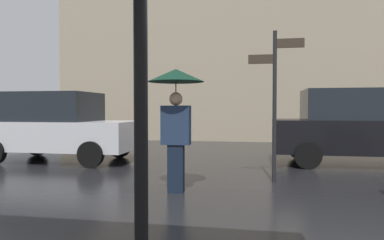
{
  "coord_description": "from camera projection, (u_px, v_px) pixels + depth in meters",
  "views": [
    {
      "loc": [
        0.11,
        -2.86,
        1.46
      ],
      "look_at": [
        -1.43,
        5.6,
        1.19
      ],
      "focal_mm": 32.91,
      "sensor_mm": 36.0,
      "label": 1
    }
  ],
  "objects": [
    {
      "name": "parked_car_right",
      "position": [
        58.0,
        126.0,
        9.9
      ],
      "size": [
        4.21,
        2.06,
        1.92
      ],
      "rotation": [
        0.0,
        0.0,
        3.23
      ],
      "color": "silver",
      "rests_on": "ground"
    },
    {
      "name": "street_signpost",
      "position": [
        275.0,
        91.0,
        6.96
      ],
      "size": [
        1.08,
        0.08,
        3.0
      ],
      "color": "black",
      "rests_on": "ground"
    },
    {
      "name": "parked_car_left",
      "position": [
        358.0,
        127.0,
        9.17
      ],
      "size": [
        4.43,
        1.95,
        1.97
      ],
      "rotation": [
        0.0,
        0.0,
        3.05
      ],
      "color": "black",
      "rests_on": "ground"
    },
    {
      "name": "pedestrian_with_umbrella",
      "position": [
        176.0,
        98.0,
        6.11
      ],
      "size": [
        0.99,
        0.99,
        2.16
      ],
      "rotation": [
        0.0,
        0.0,
        1.39
      ],
      "color": "black",
      "rests_on": "ground"
    }
  ]
}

